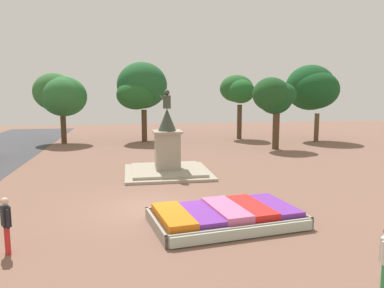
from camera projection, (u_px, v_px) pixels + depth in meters
name	position (u px, v px, depth m)	size (l,w,h in m)	color
ground_plane	(147.00, 208.00, 15.60)	(80.62, 80.62, 0.00)	brown
flower_planter	(226.00, 216.00, 13.67)	(5.79, 3.91, 0.66)	#38281C
statue_monument	(167.00, 156.00, 21.96)	(4.96, 4.96, 4.92)	#A09681
pedestrian_crossing_plaza	(6.00, 221.00, 11.08)	(0.38, 0.51, 1.73)	red
park_tree_far_left	(275.00, 96.00, 30.98)	(3.68, 3.09, 5.97)	#4C3823
park_tree_behind_statue	(312.00, 89.00, 36.24)	(5.01, 4.78, 7.35)	brown
park_tree_far_right	(142.00, 87.00, 36.02)	(4.87, 5.33, 7.60)	#4C3823
park_tree_street_side	(238.00, 90.00, 37.72)	(3.39, 4.03, 6.45)	#4C3823
park_tree_mid_canopy	(60.00, 95.00, 34.44)	(4.93, 4.78, 6.50)	#4C3823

